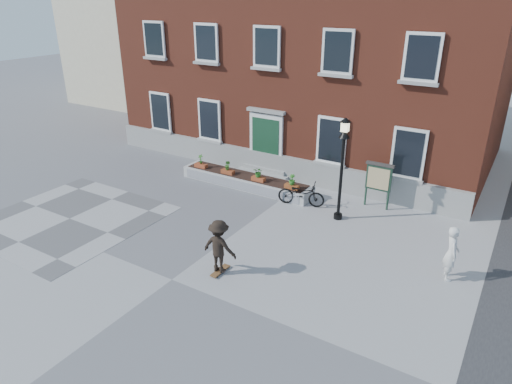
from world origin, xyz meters
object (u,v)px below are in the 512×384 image
Objects in this scene: lamp_post at (343,155)px; notice_board at (379,178)px; bicycle at (301,194)px; bystander at (451,253)px; skateboarder at (219,246)px.

lamp_post is 2.34m from notice_board.
bicycle is 3.09m from notice_board.
lamp_post reaches higher than bystander.
bicycle is 2.70m from lamp_post.
bystander is 0.44× the size of lamp_post.
bicycle is 0.48× the size of lamp_post.
notice_board is (-3.42, 3.69, 0.40)m from bystander.
bystander is 0.97× the size of skateboarder.
notice_board is at bearing -75.93° from bicycle.
bystander reaches higher than bicycle.
notice_board is at bearing 69.98° from skateboarder.
bicycle is 1.10× the size of bystander.
skateboarder reaches higher than bystander.
lamp_post is at bearing -117.37° from notice_board.
bystander is at bearing 29.33° from skateboarder.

